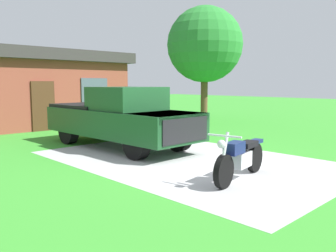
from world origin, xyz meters
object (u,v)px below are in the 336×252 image
object	(u,v)px
shade_tree	(205,45)
neighbor_house	(19,88)
motorcycle	(240,157)
pickup_truck	(118,117)

from	to	relation	value
shade_tree	neighbor_house	xyz separation A→B (m)	(-7.63, 4.92, -2.17)
neighbor_house	motorcycle	bearing A→B (deg)	-91.87
pickup_truck	neighbor_house	size ratio (longest dim) A/B	0.59
motorcycle	neighbor_house	distance (m)	12.79
pickup_truck	motorcycle	bearing A→B (deg)	-95.14
pickup_truck	shade_tree	xyz separation A→B (m)	(7.60, 2.91, 3.01)
motorcycle	pickup_truck	bearing A→B (deg)	84.86
pickup_truck	neighbor_house	xyz separation A→B (m)	(-0.03, 7.83, 0.84)
pickup_truck	shade_tree	bearing A→B (deg)	20.93
shade_tree	neighbor_house	bearing A→B (deg)	147.18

